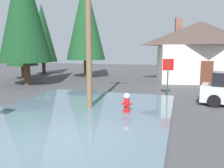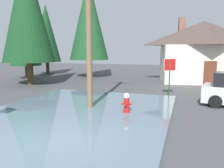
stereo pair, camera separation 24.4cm
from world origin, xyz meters
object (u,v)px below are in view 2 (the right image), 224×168
Objects in this scene: pine_tree_short_left at (27,9)px; pine_tree_far_center at (89,19)px; utility_pole at (89,7)px; pine_tree_tall_left at (25,35)px; stop_sign_far at (170,69)px; pine_tree_mid_left at (46,33)px; fire_hydrant at (127,104)px; house at (203,50)px.

pine_tree_far_center is (2.38, 6.80, -0.06)m from pine_tree_short_left.
utility_pole is 13.83m from pine_tree_far_center.
pine_tree_tall_left is at bearing 132.03° from pine_tree_short_left.
pine_tree_mid_left is at bearing 147.53° from stop_sign_far.
stop_sign_far is at bearing -42.50° from pine_tree_far_center.
utility_pole is at bearing -49.90° from pine_tree_mid_left.
pine_tree_short_left reaches higher than stop_sign_far.
utility_pole is at bearing 170.43° from fire_hydrant.
pine_tree_far_center reaches higher than pine_tree_mid_left.
pine_tree_short_left is (-7.95, 5.79, 1.36)m from utility_pole.
fire_hydrant is 12.94m from pine_tree_short_left.
pine_tree_mid_left reaches higher than fire_hydrant.
house is (5.78, 12.38, -1.96)m from utility_pole.
pine_tree_tall_left is at bearing -169.01° from house.
stop_sign_far is 0.27× the size of house.
pine_tree_mid_left is at bearing 115.07° from pine_tree_short_left.
utility_pole is at bearing -128.69° from stop_sign_far.
pine_tree_far_center is (-5.58, 12.59, 1.31)m from utility_pole.
pine_tree_tall_left reaches higher than stop_sign_far.
house reaches higher than stop_sign_far.
house is at bearing 64.97° from utility_pole.
pine_tree_far_center reaches higher than pine_tree_tall_left.
pine_tree_tall_left is 0.71× the size of pine_tree_short_left.
pine_tree_tall_left is (-16.75, -3.25, 1.56)m from house.
fire_hydrant is 4.76m from utility_pole.
pine_tree_tall_left is at bearing -147.34° from pine_tree_far_center.
pine_tree_short_left is at bearing -64.93° from pine_tree_mid_left.
house is 17.78m from pine_tree_mid_left.
pine_tree_mid_left reaches higher than stop_sign_far.
pine_tree_short_left is at bearing -47.97° from pine_tree_tall_left.
utility_pole is 6.35m from stop_sign_far.
pine_tree_short_left is (-9.88, 6.11, 5.70)m from fire_hydrant.
pine_tree_far_center is (5.39, 3.46, 1.71)m from pine_tree_tall_left.
pine_tree_short_left is at bearing -109.26° from pine_tree_far_center.
pine_tree_mid_left is 0.79× the size of pine_tree_short_left.
pine_tree_tall_left is at bearing -80.28° from pine_tree_mid_left.
pine_tree_far_center is at bearing 32.66° from pine_tree_tall_left.
utility_pole is at bearing -39.78° from pine_tree_tall_left.
stop_sign_far is 0.22× the size of pine_tree_short_left.
utility_pole reaches higher than pine_tree_tall_left.
pine_tree_mid_left is (-13.74, 14.35, 4.43)m from fire_hydrant.
pine_tree_far_center is at bearing 113.90° from utility_pole.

